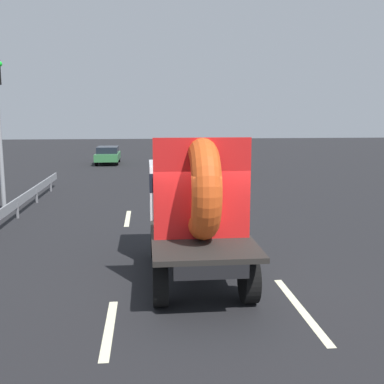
{
  "coord_description": "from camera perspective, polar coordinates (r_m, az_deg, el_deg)",
  "views": [
    {
      "loc": [
        -1.31,
        -9.19,
        3.58
      ],
      "look_at": [
        -0.23,
        1.58,
        1.76
      ],
      "focal_mm": 43.12,
      "sensor_mm": 36.0,
      "label": 1
    }
  ],
  "objects": [
    {
      "name": "distant_sedan",
      "position": [
        27.85,
        3.77,
        3.74
      ],
      "size": [
        1.86,
        4.35,
        1.42
      ],
      "color": "black",
      "rests_on": "ground_plane"
    },
    {
      "name": "lane_dash_left_near",
      "position": [
        8.27,
        -10.2,
        -16.23
      ],
      "size": [
        0.16,
        2.24,
        0.01
      ],
      "primitive_type": "cube",
      "rotation": [
        0.0,
        0.0,
        1.57
      ],
      "color": "beige",
      "rests_on": "ground_plane"
    },
    {
      "name": "oncoming_car",
      "position": [
        34.45,
        -10.37,
        4.58
      ],
      "size": [
        1.65,
        3.85,
        1.26
      ],
      "color": "black",
      "rests_on": "ground_plane"
    },
    {
      "name": "flatbed_truck",
      "position": [
        10.55,
        0.25,
        -1.21
      ],
      "size": [
        2.02,
        4.75,
        3.15
      ],
      "color": "black",
      "rests_on": "ground_plane"
    },
    {
      "name": "lane_dash_right_near",
      "position": [
        9.11,
        13.24,
        -13.82
      ],
      "size": [
        0.16,
        2.99,
        0.01
      ],
      "primitive_type": "cube",
      "rotation": [
        0.0,
        0.0,
        1.57
      ],
      "color": "beige",
      "rests_on": "ground_plane"
    },
    {
      "name": "lane_dash_left_far",
      "position": [
        16.26,
        -7.95,
        -3.23
      ],
      "size": [
        0.16,
        2.48,
        0.01
      ],
      "primitive_type": "cube",
      "rotation": [
        0.0,
        0.0,
        1.57
      ],
      "color": "beige",
      "rests_on": "ground_plane"
    },
    {
      "name": "lane_dash_right_far",
      "position": [
        16.4,
        4.35,
        -3.05
      ],
      "size": [
        0.16,
        2.35,
        0.01
      ],
      "primitive_type": "cube",
      "rotation": [
        0.0,
        0.0,
        1.57
      ],
      "color": "beige",
      "rests_on": "ground_plane"
    },
    {
      "name": "ground_plane",
      "position": [
        9.95,
        2.27,
        -11.54
      ],
      "size": [
        120.0,
        120.0,
        0.0
      ],
      "primitive_type": "plane",
      "color": "black"
    },
    {
      "name": "guardrail",
      "position": [
        18.5,
        -19.7,
        -0.5
      ],
      "size": [
        0.1,
        11.5,
        0.71
      ],
      "color": "gray",
      "rests_on": "ground_plane"
    }
  ]
}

